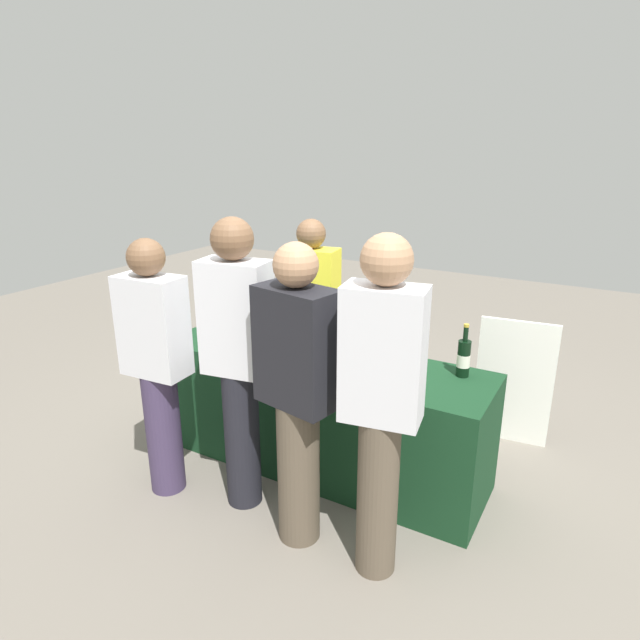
{
  "coord_description": "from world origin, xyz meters",
  "views": [
    {
      "loc": [
        1.59,
        -2.78,
        2.09
      ],
      "look_at": [
        0.0,
        0.0,
        1.03
      ],
      "focal_mm": 30.52,
      "sensor_mm": 36.0,
      "label": 1
    }
  ],
  "objects": [
    {
      "name": "tasting_table",
      "position": [
        0.0,
        0.0,
        0.39
      ],
      "size": [
        2.18,
        0.64,
        0.78
      ],
      "primitive_type": "cube",
      "color": "#14381E",
      "rests_on": "ground_plane"
    },
    {
      "name": "wine_glass_3",
      "position": [
        0.28,
        -0.08,
        0.88
      ],
      "size": [
        0.06,
        0.06,
        0.14
      ],
      "color": "silver",
      "rests_on": "tasting_table"
    },
    {
      "name": "wine_bottle_1",
      "position": [
        -0.06,
        0.06,
        0.89
      ],
      "size": [
        0.07,
        0.07,
        0.33
      ],
      "color": "black",
      "rests_on": "tasting_table"
    },
    {
      "name": "guest_2",
      "position": [
        0.25,
        -0.67,
        0.89
      ],
      "size": [
        0.45,
        0.3,
        1.64
      ],
      "rotation": [
        0.0,
        0.0,
        -0.19
      ],
      "color": "brown",
      "rests_on": "ground_plane"
    },
    {
      "name": "guest_0",
      "position": [
        -0.7,
        -0.7,
        0.86
      ],
      "size": [
        0.4,
        0.24,
        1.58
      ],
      "rotation": [
        0.0,
        0.0,
        0.07
      ],
      "color": "#3F3351",
      "rests_on": "ground_plane"
    },
    {
      "name": "wine_glass_2",
      "position": [
        -0.36,
        -0.09,
        0.87
      ],
      "size": [
        0.06,
        0.06,
        0.13
      ],
      "color": "silver",
      "rests_on": "tasting_table"
    },
    {
      "name": "wine_glass_1",
      "position": [
        -0.55,
        -0.17,
        0.88
      ],
      "size": [
        0.07,
        0.07,
        0.14
      ],
      "color": "silver",
      "rests_on": "tasting_table"
    },
    {
      "name": "guest_3",
      "position": [
        0.71,
        -0.67,
        0.95
      ],
      "size": [
        0.4,
        0.26,
        1.72
      ],
      "rotation": [
        0.0,
        0.0,
        0.17
      ],
      "color": "brown",
      "rests_on": "ground_plane"
    },
    {
      "name": "wine_glass_0",
      "position": [
        -0.7,
        -0.14,
        0.88
      ],
      "size": [
        0.07,
        0.07,
        0.15
      ],
      "color": "silver",
      "rests_on": "tasting_table"
    },
    {
      "name": "wine_glass_4",
      "position": [
        0.45,
        -0.05,
        0.89
      ],
      "size": [
        0.07,
        0.07,
        0.15
      ],
      "color": "silver",
      "rests_on": "tasting_table"
    },
    {
      "name": "menu_board",
      "position": [
        1.04,
        0.96,
        0.46
      ],
      "size": [
        0.53,
        0.08,
        0.91
      ],
      "primitive_type": "cube",
      "rotation": [
        0.0,
        0.0,
        0.11
      ],
      "color": "white",
      "rests_on": "ground_plane"
    },
    {
      "name": "wine_bottle_0",
      "position": [
        -0.79,
        0.14,
        0.89
      ],
      "size": [
        0.07,
        0.07,
        0.31
      ],
      "color": "black",
      "rests_on": "tasting_table"
    },
    {
      "name": "server_pouring",
      "position": [
        -0.36,
        0.5,
        0.85
      ],
      "size": [
        0.41,
        0.27,
        1.57
      ],
      "rotation": [
        0.0,
        0.0,
        3.29
      ],
      "color": "black",
      "rests_on": "ground_plane"
    },
    {
      "name": "wine_bottle_2",
      "position": [
        0.14,
        0.13,
        0.88
      ],
      "size": [
        0.08,
        0.08,
        0.29
      ],
      "color": "black",
      "rests_on": "tasting_table"
    },
    {
      "name": "guest_1",
      "position": [
        -0.2,
        -0.57,
        0.95
      ],
      "size": [
        0.41,
        0.27,
        1.72
      ],
      "rotation": [
        0.0,
        0.0,
        0.16
      ],
      "color": "black",
      "rests_on": "ground_plane"
    },
    {
      "name": "ground_plane",
      "position": [
        0.0,
        0.0,
        0.0
      ],
      "size": [
        12.0,
        12.0,
        0.0
      ],
      "primitive_type": "plane",
      "color": "slate"
    },
    {
      "name": "wine_bottle_3",
      "position": [
        0.86,
        0.17,
        0.89
      ],
      "size": [
        0.08,
        0.08,
        0.32
      ],
      "color": "black",
      "rests_on": "tasting_table"
    }
  ]
}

